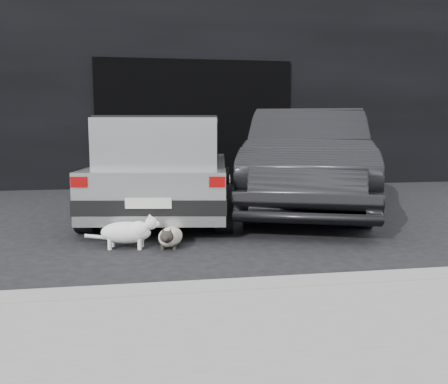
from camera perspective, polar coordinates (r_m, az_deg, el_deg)
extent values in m
plane|color=black|center=(5.95, -8.96, -4.28)|extent=(80.00, 80.00, 0.00)
cube|color=black|center=(11.93, -4.63, 13.83)|extent=(34.00, 4.00, 5.00)
cube|color=black|center=(9.86, -3.52, 8.14)|extent=(4.00, 0.10, 2.60)
cube|color=gray|center=(3.58, 8.11, -11.40)|extent=(18.00, 0.25, 0.12)
cube|color=gray|center=(2.56, 16.79, -19.94)|extent=(18.00, 2.20, 0.11)
cube|color=#A4A7A8|center=(6.90, -6.78, 1.32)|extent=(2.22, 3.91, 0.59)
cube|color=#A4A7A8|center=(6.67, -7.04, 6.15)|extent=(1.82, 2.66, 0.59)
cube|color=black|center=(6.67, -7.04, 6.15)|extent=(1.82, 2.57, 0.47)
cube|color=black|center=(5.16, -8.94, -1.83)|extent=(1.67, 0.42, 0.17)
cube|color=black|center=(8.67, -5.47, 2.08)|extent=(1.67, 0.42, 0.17)
cube|color=silver|center=(5.08, -9.09, -1.35)|extent=(0.49, 0.09, 0.11)
cube|color=#8C0707|center=(5.21, -17.08, 1.16)|extent=(0.17, 0.06, 0.11)
cube|color=#8C0707|center=(4.99, -0.84, 1.22)|extent=(0.17, 0.06, 0.11)
cube|color=black|center=(6.67, -7.08, 8.79)|extent=(1.78, 2.42, 0.03)
cylinder|color=black|center=(5.79, -16.16, -1.96)|extent=(0.30, 0.59, 0.57)
cylinder|color=slate|center=(5.82, -17.23, -1.96)|extent=(0.07, 0.31, 0.31)
cylinder|color=black|center=(5.57, -0.01, -2.03)|extent=(0.30, 0.59, 0.57)
cylinder|color=slate|center=(5.57, 1.16, -2.02)|extent=(0.07, 0.31, 0.31)
cylinder|color=black|center=(8.30, -11.31, 1.05)|extent=(0.30, 0.59, 0.57)
cylinder|color=slate|center=(8.32, -12.08, 1.05)|extent=(0.07, 0.31, 0.31)
cylinder|color=black|center=(8.15, -0.13, 1.08)|extent=(0.30, 0.59, 0.57)
cylinder|color=slate|center=(8.15, 0.67, 1.08)|extent=(0.07, 0.31, 0.31)
imported|color=black|center=(7.31, 10.02, 3.94)|extent=(3.05, 4.89, 1.52)
ellipsoid|color=beige|center=(4.98, -6.45, -5.34)|extent=(0.34, 0.53, 0.19)
ellipsoid|color=beige|center=(4.86, -6.67, -5.41)|extent=(0.25, 0.25, 0.18)
ellipsoid|color=black|center=(4.73, -6.91, -5.37)|extent=(0.16, 0.15, 0.12)
sphere|color=black|center=(4.68, -7.02, -5.60)|extent=(0.06, 0.06, 0.06)
cone|color=black|center=(4.73, -6.47, -4.66)|extent=(0.05, 0.06, 0.06)
cone|color=black|center=(4.74, -7.32, -4.65)|extent=(0.05, 0.06, 0.06)
cylinder|color=black|center=(4.86, -5.98, -6.60)|extent=(0.04, 0.04, 0.06)
cylinder|color=black|center=(4.87, -7.40, -6.56)|extent=(0.04, 0.04, 0.06)
cylinder|color=black|center=(5.13, -5.52, -5.80)|extent=(0.04, 0.04, 0.06)
cylinder|color=black|center=(5.15, -6.87, -5.78)|extent=(0.04, 0.04, 0.06)
cylinder|color=black|center=(5.25, -6.01, -5.03)|extent=(0.07, 0.27, 0.08)
ellipsoid|color=white|center=(4.98, -11.73, -4.79)|extent=(0.55, 0.35, 0.22)
ellipsoid|color=white|center=(4.94, -10.28, -4.55)|extent=(0.26, 0.26, 0.19)
ellipsoid|color=white|center=(4.90, -8.75, -3.71)|extent=(0.15, 0.17, 0.13)
sphere|color=white|center=(4.90, -8.07, -3.80)|extent=(0.06, 0.06, 0.06)
cone|color=white|center=(4.93, -8.87, -2.92)|extent=(0.07, 0.06, 0.07)
cone|color=white|center=(4.86, -9.02, -3.09)|extent=(0.07, 0.06, 0.07)
cylinder|color=white|center=(5.03, -9.84, -5.77)|extent=(0.04, 0.04, 0.13)
cylinder|color=white|center=(4.91, -10.12, -6.12)|extent=(0.04, 0.04, 0.13)
cylinder|color=white|center=(5.09, -13.22, -5.69)|extent=(0.04, 0.04, 0.13)
cylinder|color=white|center=(4.97, -13.58, -6.03)|extent=(0.04, 0.04, 0.13)
cylinder|color=white|center=(5.05, -14.84, -5.26)|extent=(0.29, 0.08, 0.09)
ellipsoid|color=gray|center=(4.97, -12.86, -4.56)|extent=(0.21, 0.17, 0.09)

